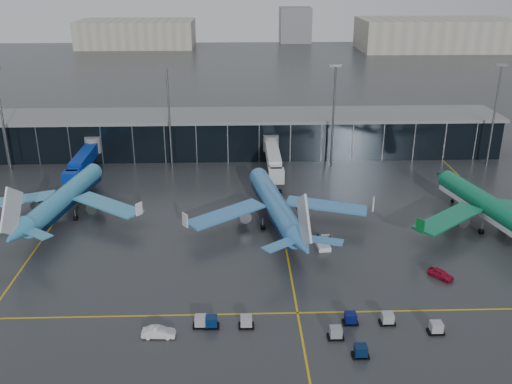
{
  "coord_description": "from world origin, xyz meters",
  "views": [
    {
      "loc": [
        1.55,
        -85.67,
        47.4
      ],
      "look_at": [
        5.0,
        18.0,
        6.0
      ],
      "focal_mm": 40.0,
      "sensor_mm": 36.0,
      "label": 1
    }
  ],
  "objects_px": {
    "airliner_aer_lingus": "(493,196)",
    "mobile_airstair": "(323,244)",
    "service_van_white": "(159,332)",
    "airliner_klm_near": "(275,193)",
    "baggage_carts": "(315,327)",
    "service_van_red": "(441,274)",
    "airliner_arkefly": "(63,186)"
  },
  "relations": [
    {
      "from": "baggage_carts",
      "to": "service_van_red",
      "type": "height_order",
      "value": "baggage_carts"
    },
    {
      "from": "mobile_airstair",
      "to": "service_van_white",
      "type": "xyz_separation_m",
      "value": [
        -26.23,
        -25.41,
        -0.02
      ]
    },
    {
      "from": "airliner_aer_lingus",
      "to": "service_van_red",
      "type": "bearing_deg",
      "value": -141.84
    },
    {
      "from": "airliner_aer_lingus",
      "to": "service_van_white",
      "type": "bearing_deg",
      "value": -162.76
    },
    {
      "from": "airliner_arkefly",
      "to": "baggage_carts",
      "type": "height_order",
      "value": "airliner_arkefly"
    },
    {
      "from": "baggage_carts",
      "to": "service_van_red",
      "type": "xyz_separation_m",
      "value": [
        22.28,
        13.95,
        -0.03
      ]
    },
    {
      "from": "mobile_airstair",
      "to": "service_van_red",
      "type": "distance_m",
      "value": 20.76
    },
    {
      "from": "airliner_aer_lingus",
      "to": "airliner_klm_near",
      "type": "bearing_deg",
      "value": 163.77
    },
    {
      "from": "airliner_arkefly",
      "to": "mobile_airstair",
      "type": "bearing_deg",
      "value": -8.41
    },
    {
      "from": "service_van_red",
      "to": "service_van_white",
      "type": "relative_size",
      "value": 0.94
    },
    {
      "from": "service_van_white",
      "to": "baggage_carts",
      "type": "bearing_deg",
      "value": -86.79
    },
    {
      "from": "airliner_klm_near",
      "to": "airliner_aer_lingus",
      "type": "relative_size",
      "value": 0.99
    },
    {
      "from": "baggage_carts",
      "to": "service_van_red",
      "type": "relative_size",
      "value": 8.08
    },
    {
      "from": "airliner_arkefly",
      "to": "baggage_carts",
      "type": "xyz_separation_m",
      "value": [
        45.43,
        -41.05,
        -5.6
      ]
    },
    {
      "from": "airliner_arkefly",
      "to": "mobile_airstair",
      "type": "distance_m",
      "value": 52.91
    },
    {
      "from": "airliner_klm_near",
      "to": "mobile_airstair",
      "type": "bearing_deg",
      "value": -63.61
    },
    {
      "from": "airliner_arkefly",
      "to": "airliner_aer_lingus",
      "type": "relative_size",
      "value": 0.96
    },
    {
      "from": "airliner_aer_lingus",
      "to": "service_van_white",
      "type": "height_order",
      "value": "airliner_aer_lingus"
    },
    {
      "from": "mobile_airstair",
      "to": "service_van_white",
      "type": "relative_size",
      "value": 0.75
    },
    {
      "from": "airliner_arkefly",
      "to": "airliner_klm_near",
      "type": "xyz_separation_m",
      "value": [
        42.12,
        -5.29,
        0.23
      ]
    },
    {
      "from": "airliner_aer_lingus",
      "to": "service_van_white",
      "type": "xyz_separation_m",
      "value": [
        -59.5,
        -33.08,
        -5.88
      ]
    },
    {
      "from": "airliner_arkefly",
      "to": "service_van_white",
      "type": "xyz_separation_m",
      "value": [
        23.85,
        -41.54,
        -5.61
      ]
    },
    {
      "from": "airliner_arkefly",
      "to": "airliner_klm_near",
      "type": "bearing_deg",
      "value": 2.28
    },
    {
      "from": "airliner_klm_near",
      "to": "service_van_white",
      "type": "height_order",
      "value": "airliner_klm_near"
    },
    {
      "from": "airliner_aer_lingus",
      "to": "mobile_airstair",
      "type": "height_order",
      "value": "airliner_aer_lingus"
    },
    {
      "from": "service_van_white",
      "to": "airliner_aer_lingus",
      "type": "bearing_deg",
      "value": -59.01
    },
    {
      "from": "airliner_klm_near",
      "to": "service_van_white",
      "type": "xyz_separation_m",
      "value": [
        -18.28,
        -36.25,
        -5.83
      ]
    },
    {
      "from": "baggage_carts",
      "to": "airliner_arkefly",
      "type": "bearing_deg",
      "value": 137.9
    },
    {
      "from": "airliner_arkefly",
      "to": "service_van_red",
      "type": "height_order",
      "value": "airliner_arkefly"
    },
    {
      "from": "airliner_klm_near",
      "to": "baggage_carts",
      "type": "xyz_separation_m",
      "value": [
        3.31,
        -35.76,
        -5.83
      ]
    },
    {
      "from": "airliner_arkefly",
      "to": "service_van_white",
      "type": "height_order",
      "value": "airliner_arkefly"
    },
    {
      "from": "airliner_klm_near",
      "to": "service_van_red",
      "type": "bearing_deg",
      "value": -50.34
    }
  ]
}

